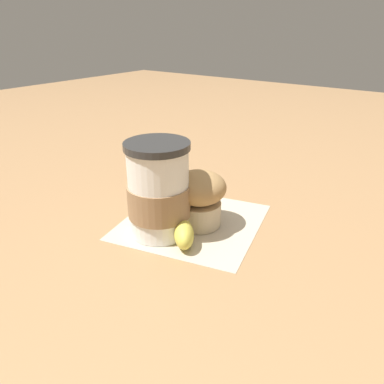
# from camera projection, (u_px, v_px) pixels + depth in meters

# --- Properties ---
(ground_plane) EXTENTS (3.00, 3.00, 0.00)m
(ground_plane) POSITION_uv_depth(u_px,v_px,m) (192.00, 222.00, 0.61)
(ground_plane) COLOR #A87C51
(paper_napkin) EXTENTS (0.25, 0.25, 0.00)m
(paper_napkin) POSITION_uv_depth(u_px,v_px,m) (192.00, 222.00, 0.61)
(paper_napkin) COLOR beige
(paper_napkin) RESTS_ON ground_plane
(coffee_cup) EXTENTS (0.10, 0.10, 0.14)m
(coffee_cup) POSITION_uv_depth(u_px,v_px,m) (159.00, 192.00, 0.55)
(coffee_cup) COLOR white
(coffee_cup) RESTS_ON paper_napkin
(muffin) EXTENTS (0.08, 0.08, 0.09)m
(muffin) POSITION_uv_depth(u_px,v_px,m) (201.00, 195.00, 0.58)
(muffin) COLOR beige
(muffin) RESTS_ON paper_napkin
(banana) EXTENTS (0.16, 0.10, 0.04)m
(banana) POSITION_uv_depth(u_px,v_px,m) (186.00, 215.00, 0.59)
(banana) COLOR #D6CC4C
(banana) RESTS_ON paper_napkin
(wooden_stirrer) EXTENTS (0.07, 0.09, 0.00)m
(wooden_stirrer) POSITION_uv_depth(u_px,v_px,m) (165.00, 184.00, 0.75)
(wooden_stirrer) COLOR #9E7547
(wooden_stirrer) RESTS_ON ground_plane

